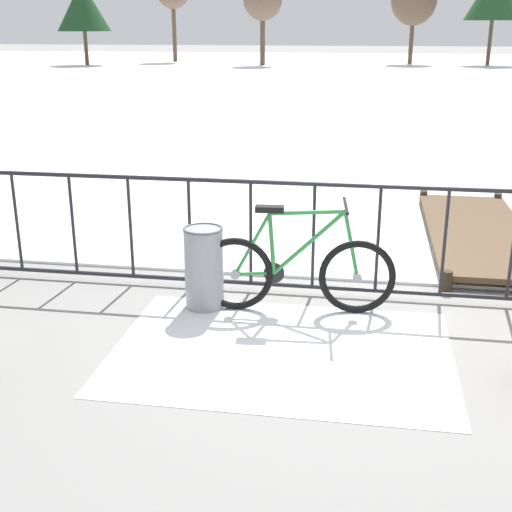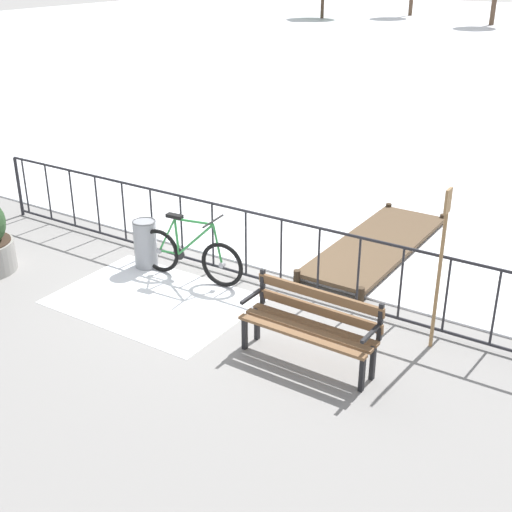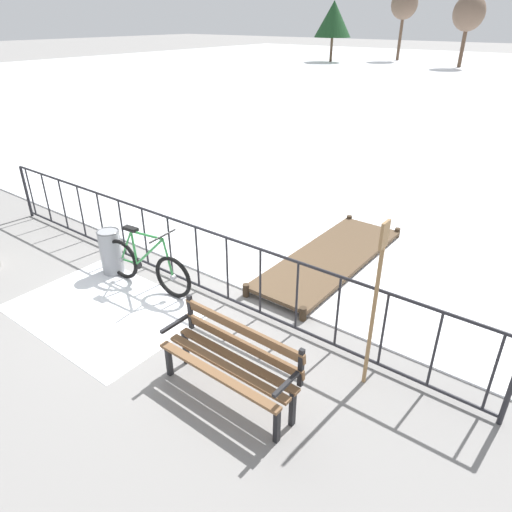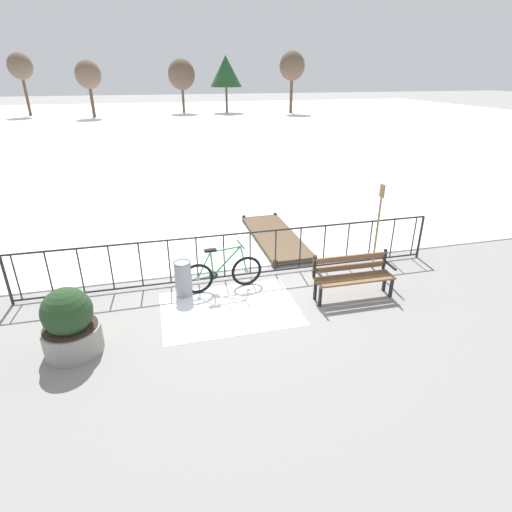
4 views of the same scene
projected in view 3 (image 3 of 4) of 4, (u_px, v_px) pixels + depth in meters
The scene contains 11 objects.
ground_plane at pixel (186, 284), 7.10m from camera, with size 160.00×160.00×0.00m, color gray.
snow_patch at pixel (105, 310), 6.48m from camera, with size 2.59×1.84×0.01m, color white.
railing_fence at pixel (183, 252), 6.84m from camera, with size 9.06×0.06×1.07m.
bicycle_near_railing at pixel (146, 266), 6.86m from camera, with size 1.71×0.52×0.97m.
park_bench at pixel (232, 356), 4.82m from camera, with size 1.61×0.50×0.89m.
trash_bin at pixel (111, 251), 7.27m from camera, with size 0.35×0.35×0.73m.
oar_upright at pixel (376, 297), 4.68m from camera, with size 0.04×0.16×1.98m.
wooden_dock at pixel (330, 257), 7.63m from camera, with size 1.10×3.38×0.20m.
tree_far_west at pixel (404, 4), 40.41m from camera, with size 2.30×2.30×5.90m.
tree_centre at pixel (469, 13), 34.90m from camera, with size 2.36×2.36×5.20m.
tree_extra at pixel (333, 19), 39.61m from camera, with size 3.20×3.20×4.88m.
Camera 3 is at (4.56, -4.17, 3.69)m, focal length 32.14 mm.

